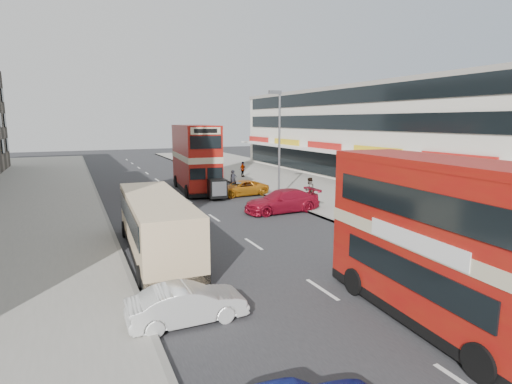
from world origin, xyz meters
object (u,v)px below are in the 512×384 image
pedestrian_near (309,190)px  pedestrian_far (243,169)px  car_right_c (202,172)px  car_left_front (187,304)px  car_right_a (282,201)px  bus_main (437,241)px  bus_second (196,158)px  car_right_b (241,188)px  street_lamp (278,136)px  cyclist (233,186)px  coach (156,223)px

pedestrian_near → pedestrian_far: bearing=-114.7°
car_right_c → pedestrian_far: bearing=58.9°
car_left_front → car_right_a: size_ratio=0.69×
bus_main → pedestrian_far: bearing=-97.9°
bus_second → car_right_a: size_ratio=1.96×
car_right_b → street_lamp: bearing=38.4°
bus_main → cyclist: size_ratio=4.49×
street_lamp → bus_main: 19.99m
car_right_a → car_right_b: car_right_a is taller
car_right_c → pedestrian_far: 4.30m
cyclist → street_lamp: bearing=-57.4°
car_left_front → street_lamp: bearing=-35.1°
bus_second → car_right_c: bus_second is taller
coach → car_right_c: coach is taller
coach → car_left_front: (-0.41, -6.69, -0.87)m
coach → car_right_a: (9.16, 5.40, -0.71)m
bus_main → car_left_front: bearing=-19.0°
coach → car_right_c: size_ratio=2.26×
cyclist → car_right_c: bearing=87.9°
street_lamp → cyclist: (-2.30, 3.54, -4.13)m
coach → cyclist: bearing=58.7°
bus_second → coach: bearing=73.1°
coach → bus_second: bearing=70.2°
car_right_a → pedestrian_far: pedestrian_far is taller
bus_main → pedestrian_near: 17.44m
coach → bus_main: bearing=-54.3°
bus_main → car_right_a: 15.36m
street_lamp → car_right_b: size_ratio=1.86×
bus_second → car_right_c: 8.17m
pedestrian_far → street_lamp: bearing=-130.2°
bus_main → car_left_front: size_ratio=2.47×
bus_second → cyclist: (2.43, -2.44, -2.18)m
car_right_b → cyclist: size_ratio=2.24×
street_lamp → car_left_front: (-11.51, -16.37, -4.20)m
car_left_front → pedestrian_far: pedestrian_far is taller
street_lamp → bus_second: size_ratio=0.82×
car_right_b → pedestrian_near: size_ratio=2.39×
street_lamp → car_right_b: (-2.09, 2.40, -4.18)m
street_lamp → car_right_c: (-2.03, 13.38, -4.08)m
coach → pedestrian_near: (12.12, 6.79, -0.39)m
street_lamp → car_right_a: (-1.93, -4.28, -4.05)m
bus_second → coach: size_ratio=1.07×
pedestrian_near → bus_second: bearing=-78.3°
bus_main → coach: bearing=-52.3°
car_right_a → pedestrian_near: bearing=114.2°
car_left_front → car_right_b: bearing=-26.6°
bus_main → pedestrian_far: (6.68, 30.91, -1.55)m
bus_main → car_right_c: bus_main is taller
bus_main → coach: 11.53m
car_right_c → bus_second: bearing=-27.3°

